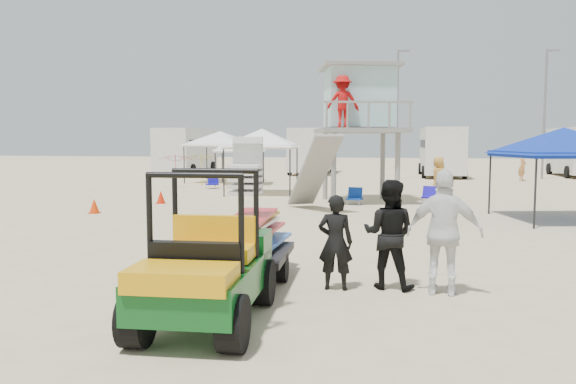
% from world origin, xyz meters
% --- Properties ---
extents(ground, '(140.00, 140.00, 0.00)m').
position_xyz_m(ground, '(0.00, 0.00, 0.00)').
color(ground, beige).
rests_on(ground, ground).
extents(utility_cart, '(1.45, 2.68, 1.99)m').
position_xyz_m(utility_cart, '(0.30, -1.99, 0.93)').
color(utility_cart, '#0B4A17').
rests_on(utility_cart, ground).
extents(surf_trailer, '(1.38, 2.43, 2.19)m').
position_xyz_m(surf_trailer, '(0.31, 0.34, 0.89)').
color(surf_trailer, black).
rests_on(surf_trailer, ground).
extents(man_left, '(0.57, 0.39, 1.55)m').
position_xyz_m(man_left, '(1.82, 0.04, 0.77)').
color(man_left, black).
rests_on(man_left, ground).
extents(man_mid, '(0.99, 0.85, 1.78)m').
position_xyz_m(man_mid, '(2.67, 0.29, 0.89)').
color(man_mid, black).
rests_on(man_mid, ground).
extents(man_right, '(1.20, 0.60, 1.96)m').
position_xyz_m(man_right, '(3.52, 0.04, 0.98)').
color(man_right, white).
rests_on(man_right, ground).
extents(lifeguard_tower, '(3.93, 3.93, 5.19)m').
position_xyz_m(lifeguard_tower, '(1.38, 13.20, 3.86)').
color(lifeguard_tower, gray).
rests_on(lifeguard_tower, ground).
extents(canopy_blue, '(3.93, 3.93, 3.20)m').
position_xyz_m(canopy_blue, '(7.75, 9.16, 2.66)').
color(canopy_blue, black).
rests_on(canopy_blue, ground).
extents(canopy_white_a, '(3.19, 3.19, 3.33)m').
position_xyz_m(canopy_white_a, '(-3.02, 15.68, 2.79)').
color(canopy_white_a, black).
rests_on(canopy_white_a, ground).
extents(canopy_white_b, '(3.56, 3.56, 3.34)m').
position_xyz_m(canopy_white_b, '(-7.02, 22.32, 2.79)').
color(canopy_white_b, black).
rests_on(canopy_white_b, ground).
extents(canopy_white_c, '(2.85, 2.85, 3.05)m').
position_xyz_m(canopy_white_c, '(-5.50, 21.02, 2.50)').
color(canopy_white_c, black).
rests_on(canopy_white_c, ground).
extents(umbrella_a, '(2.20, 2.23, 1.73)m').
position_xyz_m(umbrella_a, '(-8.22, 18.36, 0.86)').
color(umbrella_a, red).
rests_on(umbrella_a, ground).
extents(umbrella_b, '(2.55, 2.56, 1.72)m').
position_xyz_m(umbrella_b, '(-7.37, 20.03, 0.86)').
color(umbrella_b, gold).
rests_on(umbrella_b, ground).
extents(cone_near, '(0.34, 0.34, 0.50)m').
position_xyz_m(cone_near, '(-5.98, 11.26, 0.25)').
color(cone_near, red).
rests_on(cone_near, ground).
extents(cone_far, '(0.34, 0.34, 0.50)m').
position_xyz_m(cone_far, '(-6.98, 8.12, 0.25)').
color(cone_far, red).
rests_on(cone_far, ground).
extents(beach_chair_a, '(0.73, 0.84, 0.64)m').
position_xyz_m(beach_chair_a, '(-6.15, 18.13, 0.31)').
color(beach_chair_a, '#130EA0').
rests_on(beach_chair_a, ground).
extents(beach_chair_b, '(0.63, 0.68, 0.64)m').
position_xyz_m(beach_chair_b, '(1.36, 12.31, 0.31)').
color(beach_chair_b, '#0D3395').
rests_on(beach_chair_b, ground).
extents(beach_chair_c, '(0.70, 0.77, 0.64)m').
position_xyz_m(beach_chair_c, '(4.18, 13.40, 0.31)').
color(beach_chair_c, '#1D10B7').
rests_on(beach_chair_c, ground).
extents(rv_far_left, '(2.64, 6.80, 3.25)m').
position_xyz_m(rv_far_left, '(-12.00, 29.99, 1.80)').
color(rv_far_left, silver).
rests_on(rv_far_left, ground).
extents(rv_mid_left, '(2.65, 6.50, 3.25)m').
position_xyz_m(rv_mid_left, '(-3.00, 31.49, 1.80)').
color(rv_mid_left, silver).
rests_on(rv_mid_left, ground).
extents(rv_mid_right, '(2.64, 7.00, 3.25)m').
position_xyz_m(rv_mid_right, '(6.00, 29.99, 1.80)').
color(rv_mid_right, silver).
rests_on(rv_mid_right, ground).
extents(light_pole_left, '(0.14, 0.14, 8.00)m').
position_xyz_m(light_pole_left, '(3.00, 27.00, 4.00)').
color(light_pole_left, slate).
rests_on(light_pole_left, ground).
extents(light_pole_right, '(0.14, 0.14, 8.00)m').
position_xyz_m(light_pole_right, '(12.00, 28.50, 4.00)').
color(light_pole_right, slate).
rests_on(light_pole_right, ground).
extents(distant_beachgoers, '(12.27, 11.76, 1.79)m').
position_xyz_m(distant_beachgoers, '(4.10, 20.48, 0.84)').
color(distant_beachgoers, '#BC8535').
rests_on(distant_beachgoers, ground).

